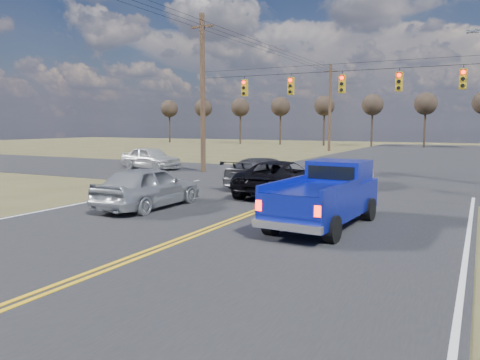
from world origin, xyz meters
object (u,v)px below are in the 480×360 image
at_px(black_suv, 280,178).
at_px(cross_car_west, 151,158).
at_px(silver_suv, 148,187).
at_px(pickup_truck, 326,196).
at_px(white_car_queue, 350,173).
at_px(dgrey_car_queue, 265,173).

xyz_separation_m(black_suv, cross_car_west, (-12.62, 7.06, 0.02)).
xyz_separation_m(silver_suv, cross_car_west, (-9.53, 12.27, -0.01)).
height_order(pickup_truck, cross_car_west, pickup_truck).
bearing_deg(silver_suv, pickup_truck, 179.45).
bearing_deg(pickup_truck, cross_car_west, 146.61).
bearing_deg(cross_car_west, pickup_truck, -117.64).
bearing_deg(white_car_queue, pickup_truck, 100.55).
relative_size(silver_suv, white_car_queue, 1.14).
xyz_separation_m(pickup_truck, dgrey_car_queue, (-5.30, 7.23, -0.20)).
height_order(silver_suv, white_car_queue, silver_suv).
bearing_deg(dgrey_car_queue, silver_suv, 84.44).
bearing_deg(cross_car_west, white_car_queue, -90.96).
bearing_deg(black_suv, cross_car_west, -31.96).
relative_size(silver_suv, black_suv, 0.85).
distance_m(silver_suv, dgrey_car_queue, 7.30).
xyz_separation_m(pickup_truck, white_car_queue, (-1.68, 9.65, -0.26)).
distance_m(white_car_queue, dgrey_car_queue, 4.36).
xyz_separation_m(dgrey_car_queue, cross_car_west, (-11.00, 5.12, 0.04)).
distance_m(pickup_truck, cross_car_west, 20.46).
bearing_deg(pickup_truck, white_car_queue, 103.64).
relative_size(white_car_queue, dgrey_car_queue, 0.80).
distance_m(white_car_queue, cross_car_west, 14.87).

